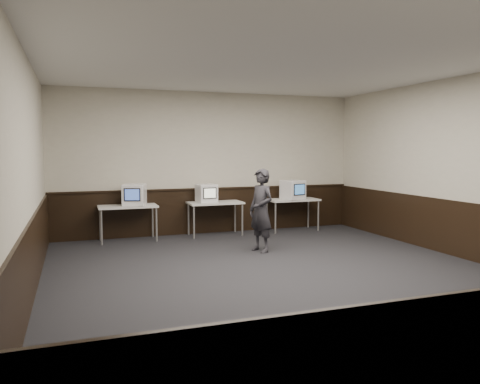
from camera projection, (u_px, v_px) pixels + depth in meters
name	position (u px, v px, depth m)	size (l,w,h in m)	color
floor	(283.00, 277.00, 7.05)	(8.00, 8.00, 0.00)	black
ceiling	(285.00, 60.00, 6.76)	(8.00, 8.00, 0.00)	white
back_wall	(210.00, 163.00, 10.66)	(7.00, 7.00, 0.00)	beige
left_wall	(25.00, 175.00, 5.74)	(8.00, 8.00, 0.00)	beige
right_wall	(469.00, 168.00, 8.07)	(8.00, 8.00, 0.00)	beige
wainscot_back	(211.00, 211.00, 10.74)	(6.98, 0.04, 1.00)	black
wainscot_left	(31.00, 263.00, 5.85)	(0.04, 7.98, 1.00)	black
wainscot_right	(465.00, 231.00, 8.17)	(0.04, 7.98, 1.00)	black
wainscot_rail	(211.00, 189.00, 10.67)	(6.98, 0.06, 0.04)	black
desk_left	(128.00, 209.00, 9.73)	(1.20, 0.60, 0.75)	silver
desk_center	(215.00, 205.00, 10.37)	(1.20, 0.60, 0.75)	silver
desk_right	(293.00, 202.00, 11.00)	(1.20, 0.60, 0.75)	silver
emac_left	(134.00, 195.00, 9.73)	(0.57, 0.58, 0.45)	white
emac_center	(206.00, 193.00, 10.27)	(0.43, 0.46, 0.40)	white
emac_right	(293.00, 190.00, 10.92)	(0.55, 0.56, 0.44)	white
person	(261.00, 210.00, 8.73)	(0.57, 0.37, 1.55)	#242328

